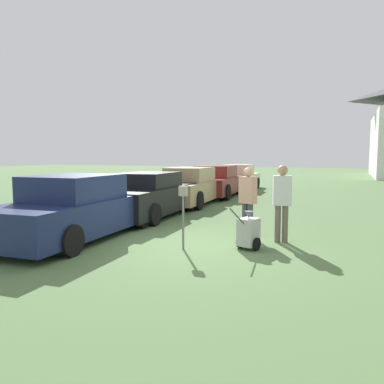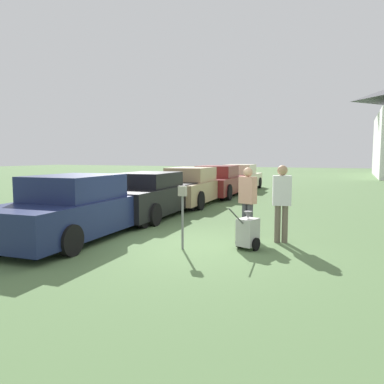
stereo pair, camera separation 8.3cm
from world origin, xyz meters
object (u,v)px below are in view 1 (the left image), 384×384
at_px(parked_car_tan, 191,187).
at_px(parked_car_black, 151,196).
at_px(parked_car_navy, 79,209).
at_px(parked_car_cream, 239,178).
at_px(person_supervisor, 282,198).
at_px(parked_car_maroon, 217,182).
at_px(equipment_cart, 248,232).
at_px(person_worker, 248,197).
at_px(parking_meter, 183,205).

bearing_deg(parked_car_tan, parked_car_black, -93.48).
height_order(parked_car_navy, parked_car_cream, parked_car_navy).
relative_size(parked_car_tan, person_supervisor, 2.94).
distance_m(parked_car_tan, parked_car_maroon, 3.28).
bearing_deg(parked_car_cream, parked_car_black, -93.47).
distance_m(parked_car_tan, person_supervisor, 7.43).
height_order(parked_car_cream, equipment_cart, parked_car_cream).
relative_size(parked_car_black, person_worker, 3.02).
xyz_separation_m(parked_car_cream, parking_meter, (2.88, -14.50, 0.27)).
xyz_separation_m(parked_car_black, person_worker, (3.85, -1.88, 0.30)).
bearing_deg(parked_car_black, parked_car_tan, 86.52).
xyz_separation_m(person_supervisor, equipment_cart, (-0.55, -0.95, -0.67)).
xyz_separation_m(parked_car_black, parking_meter, (2.88, -3.69, 0.27)).
relative_size(parked_car_maroon, parking_meter, 3.71).
distance_m(parked_car_maroon, person_worker, 9.51).
distance_m(parked_car_black, parking_meter, 4.69).
bearing_deg(parked_car_navy, parked_car_maroon, 86.53).
bearing_deg(parked_car_navy, parked_car_cream, 86.53).
distance_m(person_worker, equipment_cart, 1.43).
relative_size(parked_car_black, person_supervisor, 2.90).
xyz_separation_m(parked_car_navy, parked_car_maroon, (-0.00, 10.44, 0.01)).
relative_size(parking_meter, person_worker, 0.79).
bearing_deg(parked_car_black, person_supervisor, -28.15).
bearing_deg(parked_car_navy, person_worker, 20.99).
relative_size(parked_car_navy, parked_car_black, 0.99).
bearing_deg(equipment_cart, parked_car_navy, -157.47).
height_order(parked_car_maroon, person_worker, person_worker).
bearing_deg(equipment_cart, parking_meter, -141.14).
distance_m(parked_car_tan, parking_meter, 7.78).
bearing_deg(parked_car_cream, parked_car_navy, -93.47).
distance_m(parked_car_cream, equipment_cart, 14.56).
relative_size(parked_car_tan, parking_meter, 3.85).
bearing_deg(person_supervisor, person_worker, -33.91).
relative_size(person_supervisor, equipment_cart, 1.83).
relative_size(parked_car_cream, person_worker, 2.91).
relative_size(parked_car_tan, parked_car_maroon, 1.04).
height_order(parked_car_maroon, equipment_cart, parked_car_maroon).
bearing_deg(parked_car_cream, parked_car_maroon, -93.47).
relative_size(parked_car_maroon, equipment_cart, 5.17).
relative_size(parked_car_maroon, parked_car_cream, 1.01).
relative_size(parked_car_navy, parked_car_maroon, 1.02).
height_order(parking_meter, person_worker, person_worker).
height_order(parked_car_maroon, parking_meter, parked_car_maroon).
bearing_deg(equipment_cart, parked_car_cream, 122.43).
bearing_deg(parked_car_maroon, parked_car_navy, -93.47).
xyz_separation_m(parked_car_navy, parked_car_cream, (-0.00, 14.44, -0.02)).
bearing_deg(parking_meter, parked_car_maroon, 105.34).
distance_m(parked_car_navy, parked_car_maroon, 10.44).
distance_m(parked_car_navy, equipment_cart, 4.24).
xyz_separation_m(parked_car_navy, equipment_cart, (4.19, 0.50, -0.33)).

